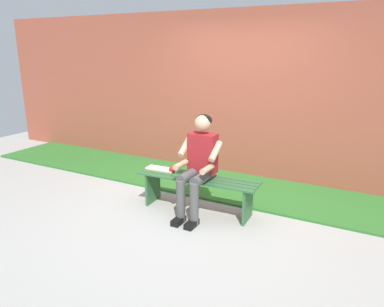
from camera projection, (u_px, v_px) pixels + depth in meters
ground_plane at (86, 227)px, 4.38m from camera, size 10.00×7.00×0.04m
grass_strip at (239, 176)px, 6.03m from camera, size 9.00×2.30×0.03m
brick_wall at (218, 93)px, 6.08m from camera, size 9.50×0.24×2.63m
bench_near at (198, 186)px, 4.68m from camera, size 1.60×0.46×0.46m
person_seated at (198, 162)px, 4.47m from camera, size 0.50×0.69×1.27m
apple at (172, 169)px, 4.80m from camera, size 0.09×0.09×0.09m
book_open at (161, 169)px, 4.92m from camera, size 0.42×0.18×0.02m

